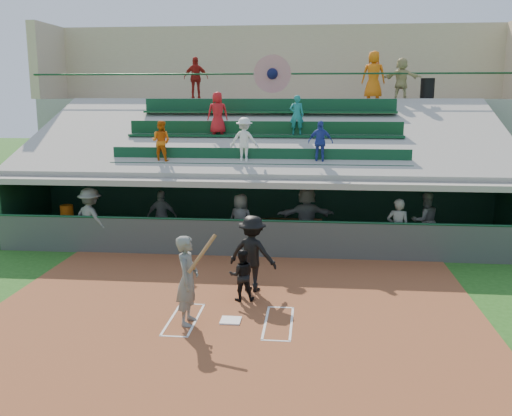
# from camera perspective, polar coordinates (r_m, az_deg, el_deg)

# --- Properties ---
(ground) EXTENTS (100.00, 100.00, 0.00)m
(ground) POSITION_cam_1_polar(r_m,az_deg,el_deg) (12.45, -2.54, -11.31)
(ground) COLOR #1F5116
(ground) RESTS_ON ground
(dirt_slab) EXTENTS (11.00, 9.00, 0.02)m
(dirt_slab) POSITION_cam_1_polar(r_m,az_deg,el_deg) (12.90, -2.22, -10.42)
(dirt_slab) COLOR brown
(dirt_slab) RESTS_ON ground
(home_plate) EXTENTS (0.43, 0.43, 0.03)m
(home_plate) POSITION_cam_1_polar(r_m,az_deg,el_deg) (12.44, -2.55, -11.16)
(home_plate) COLOR white
(home_plate) RESTS_ON dirt_slab
(batters_box_chalk) EXTENTS (2.65, 1.85, 0.01)m
(batters_box_chalk) POSITION_cam_1_polar(r_m,az_deg,el_deg) (12.44, -2.55, -11.21)
(batters_box_chalk) COLOR white
(batters_box_chalk) RESTS_ON dirt_slab
(dugout_floor) EXTENTS (16.00, 3.50, 0.04)m
(dugout_floor) POSITION_cam_1_polar(r_m,az_deg,el_deg) (18.81, 0.41, -3.39)
(dugout_floor) COLOR gray
(dugout_floor) RESTS_ON ground
(concourse_slab) EXTENTS (20.00, 3.00, 4.60)m
(concourse_slab) POSITION_cam_1_polar(r_m,az_deg,el_deg) (25.05, 1.86, 5.58)
(concourse_slab) COLOR gray
(concourse_slab) RESTS_ON ground
(grandstand) EXTENTS (20.40, 10.40, 7.80)m
(grandstand) POSITION_cam_1_polar(r_m,az_deg,el_deg) (22.09, 1.31, 4.72)
(grandstand) COLOR #454A45
(grandstand) RESTS_ON ground
(batter_at_plate) EXTENTS (0.87, 0.78, 1.95)m
(batter_at_plate) POSITION_cam_1_polar(r_m,az_deg,el_deg) (12.08, -6.85, -7.14)
(batter_at_plate) COLOR #595C57
(batter_at_plate) RESTS_ON dirt_slab
(catcher) EXTENTS (0.66, 0.56, 1.23)m
(catcher) POSITION_cam_1_polar(r_m,az_deg,el_deg) (13.42, -1.44, -6.72)
(catcher) COLOR black
(catcher) RESTS_ON dirt_slab
(home_umpire) EXTENTS (1.36, 1.01, 1.88)m
(home_umpire) POSITION_cam_1_polar(r_m,az_deg,el_deg) (14.00, -0.36, -4.56)
(home_umpire) COLOR black
(home_umpire) RESTS_ON dirt_slab
(dugout_bench) EXTENTS (14.52, 4.64, 0.45)m
(dugout_bench) POSITION_cam_1_polar(r_m,az_deg,el_deg) (19.98, 0.90, -1.79)
(dugout_bench) COLOR #945C36
(dugout_bench) RESTS_ON dugout_floor
(white_table) EXTENTS (0.95, 0.78, 0.74)m
(white_table) POSITION_cam_1_polar(r_m,az_deg,el_deg) (19.96, -18.19, -1.95)
(white_table) COLOR white
(white_table) RESTS_ON dugout_floor
(water_cooler) EXTENTS (0.42, 0.42, 0.42)m
(water_cooler) POSITION_cam_1_polar(r_m,az_deg,el_deg) (19.86, -18.40, -0.32)
(water_cooler) COLOR orange
(water_cooler) RESTS_ON white_table
(dugout_player_a) EXTENTS (1.44, 1.18, 1.94)m
(dugout_player_a) POSITION_cam_1_polar(r_m,az_deg,el_deg) (18.34, -16.21, -1.05)
(dugout_player_a) COLOR #595B56
(dugout_player_a) RESTS_ON dugout_floor
(dugout_player_b) EXTENTS (1.03, 0.49, 1.71)m
(dugout_player_b) POSITION_cam_1_polar(r_m,az_deg,el_deg) (18.73, -9.38, -0.86)
(dugout_player_b) COLOR #585A55
(dugout_player_b) RESTS_ON dugout_floor
(dugout_player_c) EXTENTS (0.97, 0.80, 1.69)m
(dugout_player_c) POSITION_cam_1_polar(r_m,az_deg,el_deg) (17.96, -1.53, -1.25)
(dugout_player_c) COLOR #5C5E59
(dugout_player_c) RESTS_ON dugout_floor
(dugout_player_d) EXTENTS (1.89, 0.86, 1.96)m
(dugout_player_d) POSITION_cam_1_polar(r_m,az_deg,el_deg) (17.91, 5.06, -0.88)
(dugout_player_d) COLOR #575A55
(dugout_player_d) RESTS_ON dugout_floor
(dugout_player_e) EXTENTS (0.71, 0.53, 1.78)m
(dugout_player_e) POSITION_cam_1_polar(r_m,az_deg,el_deg) (17.21, 13.98, -1.99)
(dugout_player_e) COLOR #5A5D57
(dugout_player_e) RESTS_ON dugout_floor
(dugout_player_f) EXTENTS (1.00, 0.86, 1.79)m
(dugout_player_f) POSITION_cam_1_polar(r_m,az_deg,el_deg) (18.46, 16.55, -1.22)
(dugout_player_f) COLOR #5E615C
(dugout_player_f) RESTS_ON dugout_floor
(trash_bin) EXTENTS (0.55, 0.55, 0.83)m
(trash_bin) POSITION_cam_1_polar(r_m,az_deg,el_deg) (24.41, 16.76, 11.35)
(trash_bin) COLOR black
(trash_bin) RESTS_ON concourse_slab
(concourse_staff_a) EXTENTS (1.07, 0.60, 1.72)m
(concourse_staff_a) POSITION_cam_1_polar(r_m,az_deg,el_deg) (24.47, -6.02, 12.81)
(concourse_staff_a) COLOR #A11912
(concourse_staff_a) RESTS_ON concourse_slab
(concourse_staff_b) EXTENTS (0.96, 0.64, 1.92)m
(concourse_staff_b) POSITION_cam_1_polar(r_m,az_deg,el_deg) (24.23, 11.67, 12.89)
(concourse_staff_b) COLOR orange
(concourse_staff_b) RESTS_ON concourse_slab
(concourse_staff_c) EXTENTS (1.57, 0.98, 1.61)m
(concourse_staff_c) POSITION_cam_1_polar(r_m,az_deg,el_deg) (23.78, 14.35, 12.44)
(concourse_staff_c) COLOR tan
(concourse_staff_c) RESTS_ON concourse_slab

